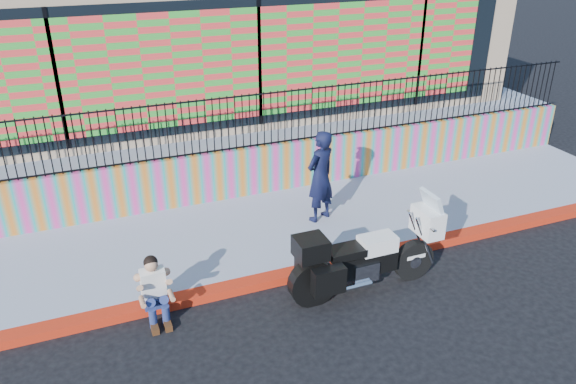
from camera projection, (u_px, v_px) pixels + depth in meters
ground at (337, 268)px, 10.19m from camera, size 90.00×90.00×0.00m
red_curb at (337, 264)px, 10.16m from camera, size 16.00×0.30×0.15m
sidewalk at (302, 223)px, 11.54m from camera, size 16.00×3.00×0.15m
mural_wall at (274, 167)px, 12.61m from camera, size 16.00×0.20×1.10m
metal_fence at (274, 118)px, 12.11m from camera, size 15.80×0.04×1.20m
elevated_platform at (215, 108)px, 16.91m from camera, size 16.00×10.00×1.25m
storefront_building at (212, 19)px, 15.58m from camera, size 14.00×8.06×4.00m
police_motorcycle at (363, 256)px, 9.27m from camera, size 2.64×0.87×1.64m
police_officer at (320, 176)px, 11.16m from camera, size 0.82×0.69×1.90m
seated_man at (156, 296)px, 8.68m from camera, size 0.54×0.71×1.06m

